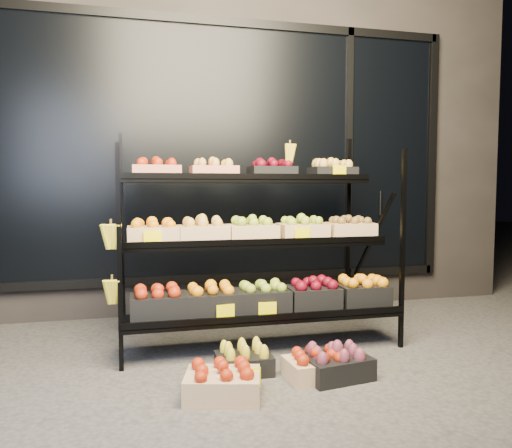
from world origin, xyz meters
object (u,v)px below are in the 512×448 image
object	(u,v)px
display_rack	(255,242)
floor_crate_left	(223,381)
floor_crate_midleft	(244,360)
floor_crate_midright	(316,365)

from	to	relation	value
display_rack	floor_crate_left	xyz separation A→B (m)	(-0.43, -1.01, -0.69)
floor_crate_left	display_rack	bearing A→B (deg)	81.00
display_rack	floor_crate_midleft	xyz separation A→B (m)	(-0.23, -0.65, -0.70)
display_rack	floor_crate_midright	size ratio (longest dim) A/B	5.43
floor_crate_midright	display_rack	bearing A→B (deg)	97.84
floor_crate_midleft	floor_crate_midright	size ratio (longest dim) A/B	0.91
display_rack	floor_crate_left	world-z (taller)	display_rack
floor_crate_midright	floor_crate_midleft	bearing A→B (deg)	148.91
floor_crate_left	floor_crate_midleft	world-z (taller)	floor_crate_left
display_rack	floor_crate_midright	distance (m)	1.12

